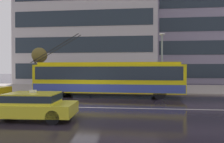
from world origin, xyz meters
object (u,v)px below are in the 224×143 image
at_px(street_lamp, 162,57).
at_px(pedestrian_approaching_curb, 136,76).
at_px(taxi_oncoming_near, 31,105).
at_px(pedestrian_at_shelter, 90,76).
at_px(street_tree_bare, 40,57).
at_px(trolleybus, 108,78).
at_px(pedestrian_walking_past, 91,75).

bearing_deg(street_lamp, pedestrian_approaching_curb, 167.71).
distance_m(taxi_oncoming_near, pedestrian_at_shelter, 11.13).
height_order(pedestrian_approaching_curb, street_lamp, street_lamp).
distance_m(street_lamp, street_tree_bare, 12.92).
height_order(pedestrian_at_shelter, pedestrian_approaching_curb, pedestrian_approaching_curb).
xyz_separation_m(trolleybus, street_tree_bare, (-7.88, 3.47, 2.12)).
xyz_separation_m(taxi_oncoming_near, street_lamp, (7.77, 10.47, 2.91)).
bearing_deg(street_lamp, trolleybus, -151.99).
xyz_separation_m(pedestrian_walking_past, street_lamp, (7.47, -1.75, 1.93)).
xyz_separation_m(pedestrian_at_shelter, street_tree_bare, (-5.62, 0.19, 2.08)).
distance_m(pedestrian_at_shelter, street_lamp, 7.56).
height_order(pedestrian_approaching_curb, pedestrian_walking_past, pedestrian_approaching_curb).
relative_size(pedestrian_approaching_curb, pedestrian_walking_past, 1.01).
height_order(trolleybus, pedestrian_at_shelter, trolleybus).
bearing_deg(street_lamp, street_tree_bare, 176.43).
height_order(pedestrian_walking_past, street_lamp, street_lamp).
height_order(street_lamp, street_tree_bare, street_lamp).
height_order(pedestrian_at_shelter, street_lamp, street_lamp).
relative_size(trolleybus, street_lamp, 2.29).
xyz_separation_m(pedestrian_approaching_curb, pedestrian_walking_past, (-4.99, 1.21, 0.02)).
bearing_deg(pedestrian_approaching_curb, pedestrian_walking_past, 166.34).
distance_m(pedestrian_walking_past, street_tree_bare, 5.88).
distance_m(taxi_oncoming_near, street_tree_bare, 12.75).
xyz_separation_m(taxi_oncoming_near, street_tree_bare, (-5.13, 11.27, 3.04)).
bearing_deg(taxi_oncoming_near, pedestrian_approaching_curb, 64.38).
bearing_deg(taxi_oncoming_near, pedestrian_walking_past, 88.62).
xyz_separation_m(pedestrian_approaching_curb, street_lamp, (2.49, -0.54, 1.95)).
bearing_deg(pedestrian_at_shelter, pedestrian_walking_past, 99.60).
distance_m(pedestrian_at_shelter, pedestrian_walking_past, 1.16).
bearing_deg(street_tree_bare, taxi_oncoming_near, -65.53).
xyz_separation_m(taxi_oncoming_near, pedestrian_at_shelter, (0.49, 11.08, 0.96)).
bearing_deg(taxi_oncoming_near, trolleybus, 70.58).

